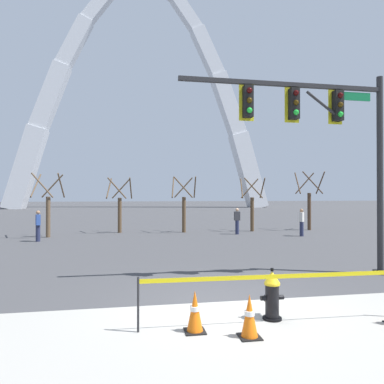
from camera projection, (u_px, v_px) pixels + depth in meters
name	position (u px, v px, depth m)	size (l,w,h in m)	color
ground_plane	(221.00, 303.00, 7.68)	(240.00, 240.00, 0.00)	#3D3D3F
fire_hydrant	(272.00, 295.00, 6.64)	(0.46, 0.48, 0.99)	black
caution_tape_barrier	(276.00, 289.00, 6.38)	(5.05, 0.16, 0.97)	#232326
traffic_cone_by_hydrant	(249.00, 316.00, 5.79)	(0.36, 0.36, 0.73)	black
traffic_cone_mid_sidewalk	(195.00, 312.00, 6.03)	(0.36, 0.36, 0.73)	black
traffic_signal_gantry	(327.00, 132.00, 10.24)	(6.42, 0.44, 6.00)	#232326
monument_arch	(143.00, 105.00, 62.83)	(46.93, 3.17, 42.91)	silver
tree_far_left	(48.00, 209.00, 19.53)	(1.68, 1.69, 3.61)	brown
tree_left_mid	(120.00, 208.00, 21.92)	(1.62, 1.63, 3.48)	brown
tree_center_left	(184.00, 208.00, 22.10)	(1.65, 1.66, 3.56)	brown
tree_center_right	(252.00, 208.00, 22.81)	(1.63, 1.64, 3.51)	brown
tree_right_mid	(309.00, 204.00, 23.60)	(1.83, 1.84, 3.97)	#473323
pedestrian_walking_left	(237.00, 221.00, 21.00)	(0.34, 0.22, 1.59)	#232847
pedestrian_standing_center	(302.00, 222.00, 20.02)	(0.38, 0.38, 1.59)	#232847
pedestrian_walking_right	(38.00, 226.00, 17.74)	(0.31, 0.39, 1.59)	#232847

